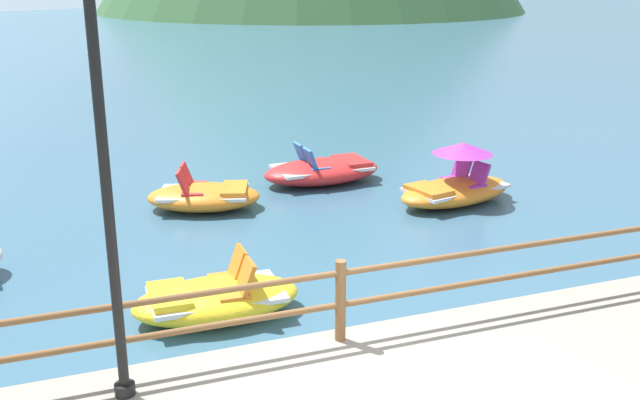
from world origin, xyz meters
TOP-DOWN VIEW (x-y plane):
  - ground_plane at (0.00, 40.00)m, footprint 200.00×200.00m
  - dock_railing at (0.00, 1.55)m, footprint 23.92×0.12m
  - lamp_post at (-2.38, 1.25)m, footprint 0.28×0.28m
  - pedal_boat_0 at (-1.01, 3.41)m, footprint 2.22×1.25m
  - pedal_boat_2 at (4.44, 6.58)m, footprint 2.74×1.75m
  - pedal_boat_3 at (-0.22, 7.92)m, footprint 2.41×1.88m
  - pedal_boat_4 at (2.51, 8.81)m, footprint 2.60×1.48m

SIDE VIEW (x-z plane):
  - ground_plane at x=0.00m, z-range 0.00..0.00m
  - pedal_boat_0 at x=-1.01m, z-range -0.16..0.66m
  - pedal_boat_3 at x=-0.22m, z-range -0.16..0.66m
  - pedal_boat_4 at x=2.51m, z-range -0.16..0.69m
  - pedal_boat_2 at x=4.44m, z-range -0.22..0.97m
  - dock_railing at x=0.00m, z-range 0.51..1.46m
  - lamp_post at x=-2.38m, z-range 0.83..5.03m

